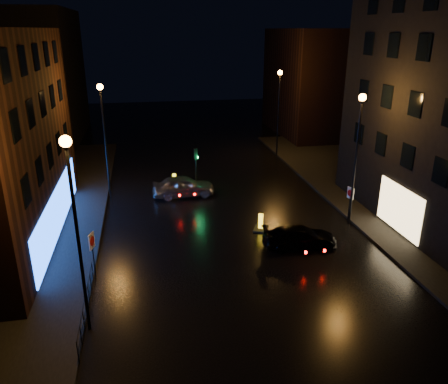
{
  "coord_description": "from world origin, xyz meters",
  "views": [
    {
      "loc": [
        -5.04,
        -18.05,
        11.91
      ],
      "look_at": [
        -0.52,
        5.92,
        2.8
      ],
      "focal_mm": 35.0,
      "sensor_mm": 36.0,
      "label": 1
    }
  ],
  "objects_px": {
    "road_sign_left": "(92,245)",
    "road_sign_right": "(350,196)",
    "bollard_far": "(174,183)",
    "traffic_signal": "(196,185)",
    "bollard_near": "(261,226)",
    "dark_sedan": "(300,237)",
    "silver_hatchback": "(183,186)"
  },
  "relations": [
    {
      "from": "bollard_near",
      "to": "bollard_far",
      "type": "bearing_deg",
      "value": 141.17
    },
    {
      "from": "silver_hatchback",
      "to": "bollard_far",
      "type": "distance_m",
      "value": 2.65
    },
    {
      "from": "road_sign_left",
      "to": "road_sign_right",
      "type": "bearing_deg",
      "value": 31.44
    },
    {
      "from": "bollard_near",
      "to": "bollard_far",
      "type": "height_order",
      "value": "bollard_near"
    },
    {
      "from": "bollard_near",
      "to": "bollard_far",
      "type": "xyz_separation_m",
      "value": [
        -4.7,
        9.36,
        -0.02
      ]
    },
    {
      "from": "bollard_near",
      "to": "road_sign_left",
      "type": "relative_size",
      "value": 0.57
    },
    {
      "from": "dark_sedan",
      "to": "bollard_far",
      "type": "height_order",
      "value": "dark_sedan"
    },
    {
      "from": "traffic_signal",
      "to": "silver_hatchback",
      "type": "distance_m",
      "value": 1.5
    },
    {
      "from": "silver_hatchback",
      "to": "road_sign_right",
      "type": "distance_m",
      "value": 12.23
    },
    {
      "from": "traffic_signal",
      "to": "road_sign_left",
      "type": "relative_size",
      "value": 1.37
    },
    {
      "from": "bollard_far",
      "to": "dark_sedan",
      "type": "bearing_deg",
      "value": -46.01
    },
    {
      "from": "bollard_far",
      "to": "road_sign_left",
      "type": "height_order",
      "value": "road_sign_left"
    },
    {
      "from": "traffic_signal",
      "to": "bollard_near",
      "type": "height_order",
      "value": "traffic_signal"
    },
    {
      "from": "silver_hatchback",
      "to": "road_sign_left",
      "type": "xyz_separation_m",
      "value": [
        -5.58,
        -10.85,
        1.09
      ]
    },
    {
      "from": "road_sign_left",
      "to": "road_sign_right",
      "type": "relative_size",
      "value": 1.07
    },
    {
      "from": "silver_hatchback",
      "to": "road_sign_left",
      "type": "distance_m",
      "value": 12.25
    },
    {
      "from": "road_sign_right",
      "to": "bollard_far",
      "type": "bearing_deg",
      "value": -58.13
    },
    {
      "from": "silver_hatchback",
      "to": "road_sign_left",
      "type": "relative_size",
      "value": 1.85
    },
    {
      "from": "traffic_signal",
      "to": "road_sign_right",
      "type": "height_order",
      "value": "traffic_signal"
    },
    {
      "from": "bollard_near",
      "to": "traffic_signal",
      "type": "bearing_deg",
      "value": 136.2
    },
    {
      "from": "traffic_signal",
      "to": "road_sign_left",
      "type": "bearing_deg",
      "value": -119.54
    },
    {
      "from": "dark_sedan",
      "to": "road_sign_right",
      "type": "distance_m",
      "value": 5.37
    },
    {
      "from": "traffic_signal",
      "to": "dark_sedan",
      "type": "bearing_deg",
      "value": -65.86
    },
    {
      "from": "traffic_signal",
      "to": "silver_hatchback",
      "type": "bearing_deg",
      "value": -139.22
    },
    {
      "from": "bollard_near",
      "to": "silver_hatchback",
      "type": "bearing_deg",
      "value": 146.21
    },
    {
      "from": "traffic_signal",
      "to": "bollard_near",
      "type": "xyz_separation_m",
      "value": [
        3.09,
        -7.78,
        -0.27
      ]
    },
    {
      "from": "dark_sedan",
      "to": "bollard_far",
      "type": "distance_m",
      "value": 13.63
    },
    {
      "from": "silver_hatchback",
      "to": "road_sign_right",
      "type": "height_order",
      "value": "road_sign_right"
    },
    {
      "from": "traffic_signal",
      "to": "dark_sedan",
      "type": "xyz_separation_m",
      "value": [
        4.7,
        -10.5,
        0.13
      ]
    },
    {
      "from": "traffic_signal",
      "to": "road_sign_right",
      "type": "xyz_separation_m",
      "value": [
        9.1,
        -7.62,
        1.26
      ]
    },
    {
      "from": "silver_hatchback",
      "to": "bollard_near",
      "type": "xyz_separation_m",
      "value": [
        4.21,
        -6.82,
        -0.56
      ]
    },
    {
      "from": "bollard_far",
      "to": "road_sign_left",
      "type": "distance_m",
      "value": 14.43
    }
  ]
}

